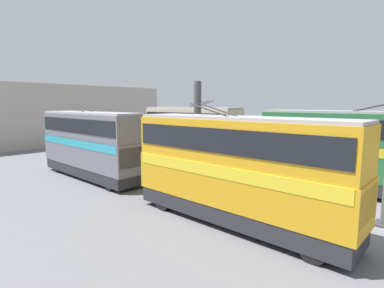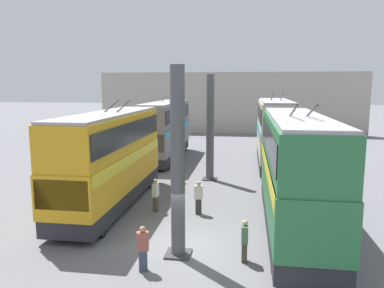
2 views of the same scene
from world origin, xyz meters
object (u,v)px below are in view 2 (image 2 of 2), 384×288
(oil_drum, at_px, (178,176))
(person_aisle_midway, at_px, (199,197))
(person_aisle_foreground, at_px, (143,247))
(bus_left_near, at_px, (296,167))
(bus_right_mid, at_px, (165,127))
(bus_right_near, at_px, (111,154))
(person_by_right_row, at_px, (156,194))
(bus_left_far, at_px, (275,129))
(person_by_left_row, at_px, (245,240))

(oil_drum, bearing_deg, person_aisle_midway, -160.02)
(person_aisle_foreground, distance_m, oil_drum, 12.20)
(person_aisle_midway, xyz_separation_m, person_aisle_foreground, (-6.19, 1.16, -0.03))
(bus_left_near, bearing_deg, oil_drum, 41.57)
(bus_right_mid, xyz_separation_m, person_aisle_foreground, (-20.12, -3.68, -1.99))
(bus_right_near, relative_size, person_by_right_row, 6.31)
(bus_left_far, relative_size, person_aisle_foreground, 6.24)
(bus_left_near, distance_m, person_aisle_midway, 5.22)
(bus_left_near, height_order, person_by_left_row, bus_left_near)
(bus_right_mid, distance_m, person_aisle_foreground, 20.55)
(bus_right_near, height_order, person_by_right_row, bus_right_near)
(bus_right_near, relative_size, person_aisle_foreground, 6.61)
(person_aisle_midway, bearing_deg, person_by_left_row, 22.01)
(person_aisle_midway, bearing_deg, bus_left_near, 66.94)
(bus_left_far, distance_m, bus_right_mid, 9.53)
(person_aisle_midway, bearing_deg, bus_right_mid, -164.58)
(bus_right_near, bearing_deg, oil_drum, -26.48)
(bus_right_mid, relative_size, person_by_right_row, 6.32)
(bus_right_mid, bearing_deg, bus_left_far, -100.36)
(person_aisle_foreground, relative_size, person_by_left_row, 1.03)
(bus_left_far, height_order, person_aisle_midway, bus_left_far)
(bus_left_far, height_order, person_by_left_row, bus_left_far)
(bus_right_near, distance_m, bus_right_mid, 13.33)
(bus_left_near, bearing_deg, person_by_left_row, 147.33)
(bus_left_near, xyz_separation_m, person_aisle_midway, (1.59, 4.53, -2.06))
(bus_left_near, relative_size, person_by_right_row, 6.44)
(person_aisle_midway, bearing_deg, oil_drum, -163.76)
(person_aisle_midway, bearing_deg, bus_left_far, 155.92)
(person_aisle_midway, xyz_separation_m, oil_drum, (5.96, 2.17, -0.47))
(oil_drum, bearing_deg, person_by_left_row, -157.34)
(bus_right_near, height_order, person_aisle_midway, bus_right_near)
(person_by_right_row, bearing_deg, bus_left_near, 174.75)
(person_aisle_midway, distance_m, person_by_left_row, 5.48)
(bus_right_mid, bearing_deg, person_aisle_foreground, -169.62)
(bus_left_near, height_order, bus_right_mid, bus_left_near)
(person_aisle_foreground, bearing_deg, bus_right_near, 11.71)
(bus_right_mid, height_order, person_aisle_midway, bus_right_mid)
(bus_right_near, xyz_separation_m, person_aisle_foreground, (-6.79, -3.68, -2.02))
(bus_left_near, bearing_deg, bus_right_mid, 31.13)
(person_by_left_row, bearing_deg, bus_left_far, -98.99)
(person_by_right_row, bearing_deg, person_by_left_row, 141.29)
(bus_left_near, height_order, person_aisle_midway, bus_left_near)
(bus_right_near, relative_size, bus_right_mid, 1.00)
(bus_left_far, xyz_separation_m, oil_drum, (-6.25, 6.70, -2.61))
(bus_left_near, bearing_deg, bus_right_near, 76.87)
(bus_right_mid, xyz_separation_m, person_aisle_midway, (-13.93, -4.84, -1.96))
(person_by_right_row, relative_size, person_aisle_foreground, 1.05)
(bus_left_near, distance_m, bus_right_near, 9.62)
(person_by_left_row, height_order, oil_drum, person_by_left_row)
(bus_left_near, distance_m, person_aisle_foreground, 7.61)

